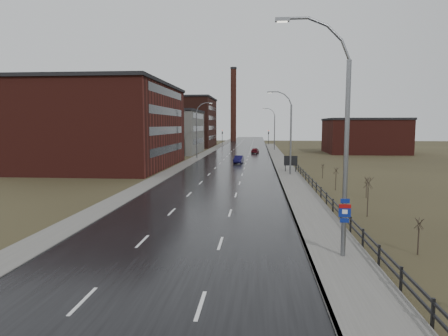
% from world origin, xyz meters
% --- Properties ---
extents(ground, '(320.00, 320.00, 0.00)m').
position_xyz_m(ground, '(0.00, 0.00, 0.00)').
color(ground, '#2D2819').
rests_on(ground, ground).
extents(road, '(14.00, 300.00, 0.06)m').
position_xyz_m(road, '(0.00, 60.00, 0.03)').
color(road, black).
rests_on(road, ground).
extents(sidewalk_right, '(3.20, 180.00, 0.18)m').
position_xyz_m(sidewalk_right, '(8.60, 35.00, 0.09)').
color(sidewalk_right, '#595651').
rests_on(sidewalk_right, ground).
extents(curb_right, '(0.16, 180.00, 0.18)m').
position_xyz_m(curb_right, '(7.08, 35.00, 0.09)').
color(curb_right, slate).
rests_on(curb_right, ground).
extents(sidewalk_left, '(2.40, 260.00, 0.12)m').
position_xyz_m(sidewalk_left, '(-8.20, 60.00, 0.06)').
color(sidewalk_left, '#595651').
rests_on(sidewalk_left, ground).
extents(warehouse_near, '(22.44, 28.56, 13.50)m').
position_xyz_m(warehouse_near, '(-20.99, 45.00, 6.76)').
color(warehouse_near, '#471914').
rests_on(warehouse_near, ground).
extents(warehouse_mid, '(16.32, 20.40, 10.50)m').
position_xyz_m(warehouse_mid, '(-17.99, 78.00, 5.26)').
color(warehouse_mid, slate).
rests_on(warehouse_mid, ground).
extents(warehouse_far, '(26.52, 24.48, 15.50)m').
position_xyz_m(warehouse_far, '(-22.99, 108.00, 7.76)').
color(warehouse_far, '#331611').
rests_on(warehouse_far, ground).
extents(building_right, '(18.36, 16.32, 8.50)m').
position_xyz_m(building_right, '(30.30, 82.00, 4.26)').
color(building_right, '#471914').
rests_on(building_right, ground).
extents(smokestack, '(2.70, 2.70, 30.70)m').
position_xyz_m(smokestack, '(-6.00, 150.00, 15.50)').
color(smokestack, '#331611').
rests_on(smokestack, ground).
extents(streetlight_main, '(3.91, 0.29, 12.11)m').
position_xyz_m(streetlight_main, '(8.47, 2.00, 6.06)').
color(streetlight_main, slate).
rests_on(streetlight_main, ground).
extents(streetlight_right_mid, '(3.36, 0.28, 11.35)m').
position_xyz_m(streetlight_right_mid, '(8.50, 36.00, 5.84)').
color(streetlight_right_mid, slate).
rests_on(streetlight_right_mid, ground).
extents(streetlight_left, '(3.36, 0.28, 11.35)m').
position_xyz_m(streetlight_left, '(-7.70, 62.00, 5.84)').
color(streetlight_left, slate).
rests_on(streetlight_left, ground).
extents(streetlight_right_far, '(3.36, 0.28, 11.35)m').
position_xyz_m(streetlight_right_far, '(8.50, 90.00, 5.84)').
color(streetlight_right_far, slate).
rests_on(streetlight_right_far, ground).
extents(guardrail, '(0.10, 53.05, 1.10)m').
position_xyz_m(guardrail, '(10.30, 18.31, 0.71)').
color(guardrail, black).
rests_on(guardrail, ground).
extents(shrub_b, '(0.47, 0.50, 1.98)m').
position_xyz_m(shrub_b, '(12.89, 3.00, 1.05)').
color(shrub_b, '#382D23').
rests_on(shrub_b, ground).
extents(shrub_c, '(0.71, 0.75, 3.01)m').
position_xyz_m(shrub_c, '(12.63, 11.86, 1.60)').
color(shrub_c, '#382D23').
rests_on(shrub_c, ground).
extents(shrub_d, '(0.47, 0.50, 1.97)m').
position_xyz_m(shrub_d, '(14.62, 19.79, 1.04)').
color(shrub_d, '#382D23').
rests_on(shrub_d, ground).
extents(shrub_e, '(0.58, 0.61, 2.46)m').
position_xyz_m(shrub_e, '(12.61, 24.11, 1.31)').
color(shrub_e, '#382D23').
rests_on(shrub_e, ground).
extents(shrub_f, '(0.45, 0.48, 1.88)m').
position_xyz_m(shrub_f, '(12.73, 33.51, 1.00)').
color(shrub_f, '#382D23').
rests_on(shrub_f, ground).
extents(billboard, '(1.92, 0.17, 2.45)m').
position_xyz_m(billboard, '(9.10, 39.29, 1.66)').
color(billboard, black).
rests_on(billboard, ground).
extents(traffic_light_left, '(0.58, 2.73, 5.30)m').
position_xyz_m(traffic_light_left, '(-8.00, 120.00, 4.60)').
color(traffic_light_left, black).
rests_on(traffic_light_left, ground).
extents(traffic_light_right, '(0.58, 2.73, 5.30)m').
position_xyz_m(traffic_light_right, '(8.00, 120.00, 4.60)').
color(traffic_light_right, black).
rests_on(traffic_light_right, ground).
extents(car_near, '(1.74, 4.22, 1.36)m').
position_xyz_m(car_near, '(0.98, 52.59, 0.68)').
color(car_near, '#0D0A36').
rests_on(car_near, ground).
extents(car_far, '(2.06, 4.08, 1.33)m').
position_xyz_m(car_far, '(3.72, 78.13, 0.67)').
color(car_far, '#570E17').
rests_on(car_far, ground).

